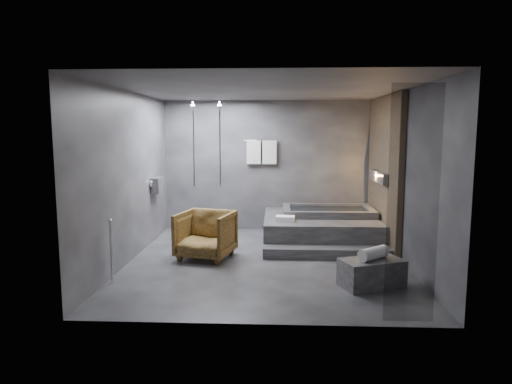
{
  "coord_description": "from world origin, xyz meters",
  "views": [
    {
      "loc": [
        0.19,
        -7.36,
        2.15
      ],
      "look_at": [
        -0.17,
        0.3,
        1.12
      ],
      "focal_mm": 32.0,
      "sensor_mm": 36.0,
      "label": 1
    }
  ],
  "objects": [
    {
      "name": "room",
      "position": [
        0.4,
        0.24,
        1.73
      ],
      "size": [
        5.0,
        5.04,
        2.82
      ],
      "color": "#28282A",
      "rests_on": "ground"
    },
    {
      "name": "deck_towel",
      "position": [
        0.34,
        0.94,
        0.55
      ],
      "size": [
        0.36,
        0.28,
        0.09
      ],
      "primitive_type": "cube",
      "rotation": [
        0.0,
        0.0,
        -0.1
      ],
      "color": "white",
      "rests_on": "tub_deck"
    },
    {
      "name": "concrete_bench",
      "position": [
        1.51,
        -1.16,
        0.19
      ],
      "size": [
        0.96,
        0.74,
        0.38
      ],
      "primitive_type": "cube",
      "rotation": [
        0.0,
        0.0,
        0.37
      ],
      "color": "#313133",
      "rests_on": "ground"
    },
    {
      "name": "tub_deck",
      "position": [
        1.05,
        1.45,
        0.25
      ],
      "size": [
        2.2,
        2.0,
        0.5
      ],
      "primitive_type": "cube",
      "color": "#2D2D2F",
      "rests_on": "ground"
    },
    {
      "name": "driftwood_chair",
      "position": [
        -1.02,
        0.17,
        0.4
      ],
      "size": [
        1.05,
        1.07,
        0.81
      ],
      "primitive_type": "imported",
      "rotation": [
        0.0,
        0.0,
        -0.25
      ],
      "color": "#402B10",
      "rests_on": "ground"
    },
    {
      "name": "tub_step",
      "position": [
        1.05,
        0.27,
        0.09
      ],
      "size": [
        2.2,
        0.36,
        0.18
      ],
      "primitive_type": "cube",
      "color": "#2D2D2F",
      "rests_on": "ground"
    },
    {
      "name": "rolled_towel",
      "position": [
        1.53,
        -1.15,
        0.47
      ],
      "size": [
        0.48,
        0.45,
        0.17
      ],
      "primitive_type": "cylinder",
      "rotation": [
        0.0,
        1.57,
        0.71
      ],
      "color": "white",
      "rests_on": "concrete_bench"
    }
  ]
}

